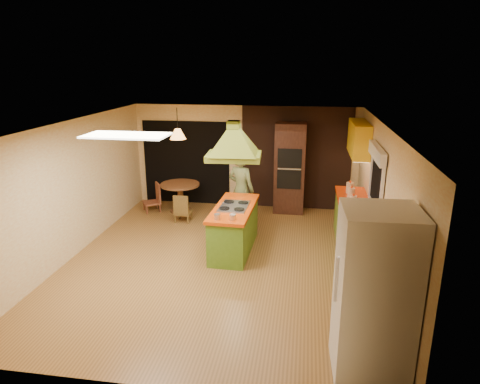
% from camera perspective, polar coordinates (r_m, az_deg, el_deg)
% --- Properties ---
extents(ground, '(6.50, 6.50, 0.00)m').
position_cam_1_polar(ground, '(7.97, -2.70, -9.11)').
color(ground, olive).
rests_on(ground, ground).
extents(room_walls, '(5.50, 6.50, 6.50)m').
position_cam_1_polar(room_walls, '(7.50, -2.83, -0.51)').
color(room_walls, beige).
rests_on(room_walls, ground).
extents(ceiling_plane, '(6.50, 6.50, 0.00)m').
position_cam_1_polar(ceiling_plane, '(7.22, -2.97, 8.99)').
color(ceiling_plane, silver).
rests_on(ceiling_plane, room_walls).
extents(brick_panel, '(2.64, 0.03, 2.50)m').
position_cam_1_polar(brick_panel, '(10.48, 7.48, 4.44)').
color(brick_panel, '#381E14').
rests_on(brick_panel, ground).
extents(nook_opening, '(2.20, 0.03, 2.10)m').
position_cam_1_polar(nook_opening, '(10.93, -7.15, 3.90)').
color(nook_opening, black).
rests_on(nook_opening, ground).
extents(right_counter, '(0.62, 3.05, 0.92)m').
position_cam_1_polar(right_counter, '(8.25, 15.12, -5.26)').
color(right_counter, olive).
rests_on(right_counter, ground).
extents(upper_cabinets, '(0.34, 1.40, 0.70)m').
position_cam_1_polar(upper_cabinets, '(9.40, 15.58, 6.87)').
color(upper_cabinets, yellow).
rests_on(upper_cabinets, room_walls).
extents(window_right, '(0.12, 1.35, 1.06)m').
position_cam_1_polar(window_right, '(7.70, 17.83, 3.18)').
color(window_right, black).
rests_on(window_right, room_walls).
extents(fluor_panel, '(1.20, 0.60, 0.03)m').
position_cam_1_polar(fluor_panel, '(6.42, -14.92, 7.30)').
color(fluor_panel, white).
rests_on(fluor_panel, ceiling_plane).
extents(kitchen_island, '(0.77, 1.79, 0.90)m').
position_cam_1_polar(kitchen_island, '(8.21, -0.80, -4.85)').
color(kitchen_island, '#568320').
rests_on(kitchen_island, ground).
extents(range_hood, '(1.02, 0.76, 0.79)m').
position_cam_1_polar(range_hood, '(7.72, -0.85, 7.67)').
color(range_hood, olive).
rests_on(range_hood, ceiling_plane).
extents(man, '(0.73, 0.62, 1.69)m').
position_cam_1_polar(man, '(9.23, 0.16, 0.28)').
color(man, brown).
rests_on(man, ground).
extents(refrigerator, '(0.86, 0.82, 2.01)m').
position_cam_1_polar(refrigerator, '(5.15, 17.49, -12.87)').
color(refrigerator, white).
rests_on(refrigerator, ground).
extents(wall_oven, '(0.72, 0.61, 2.15)m').
position_cam_1_polar(wall_oven, '(10.25, 6.66, 3.19)').
color(wall_oven, '#482417').
rests_on(wall_oven, ground).
extents(dining_table, '(0.93, 0.93, 0.70)m').
position_cam_1_polar(dining_table, '(10.40, -7.97, -0.00)').
color(dining_table, brown).
rests_on(dining_table, ground).
extents(chair_left, '(0.53, 0.53, 0.70)m').
position_cam_1_polar(chair_left, '(10.58, -11.72, -0.73)').
color(chair_left, brown).
rests_on(chair_left, ground).
extents(chair_near, '(0.36, 0.36, 0.66)m').
position_cam_1_polar(chair_near, '(9.79, -7.60, -2.08)').
color(chair_near, brown).
rests_on(chair_near, ground).
extents(pendant_lamp, '(0.43, 0.43, 0.24)m').
position_cam_1_polar(pendant_lamp, '(10.09, -8.29, 7.68)').
color(pendant_lamp, '#FF9E3F').
rests_on(pendant_lamp, ceiling_plane).
extents(canister_large, '(0.17, 0.17, 0.22)m').
position_cam_1_polar(canister_large, '(9.03, 14.43, 0.55)').
color(canister_large, beige).
rests_on(canister_large, right_counter).
extents(canister_medium, '(0.15, 0.15, 0.19)m').
position_cam_1_polar(canister_medium, '(8.73, 14.61, -0.11)').
color(canister_medium, beige).
rests_on(canister_medium, right_counter).
extents(canister_small, '(0.16, 0.16, 0.17)m').
position_cam_1_polar(canister_small, '(8.33, 14.87, -1.04)').
color(canister_small, beige).
rests_on(canister_small, right_counter).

